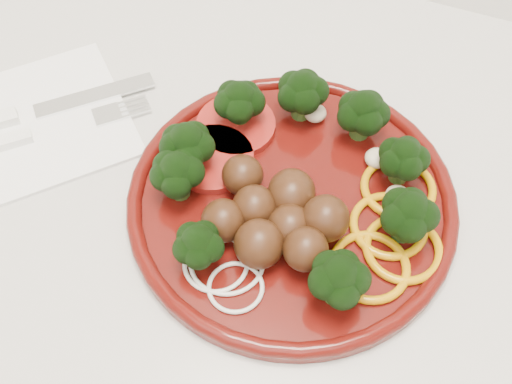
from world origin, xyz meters
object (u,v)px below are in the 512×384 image
at_px(plate, 290,194).
at_px(fork, 12,140).
at_px(napkin, 40,122).
at_px(knife, 11,117).

distance_m(plate, fork, 0.27).
height_order(plate, fork, plate).
height_order(napkin, fork, fork).
relative_size(plate, fork, 1.87).
xyz_separation_m(napkin, fork, (-0.01, -0.03, 0.01)).
height_order(plate, napkin, plate).
bearing_deg(plate, fork, -173.18).
relative_size(plate, knife, 1.67).
distance_m(napkin, knife, 0.03).
relative_size(plate, napkin, 1.78).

